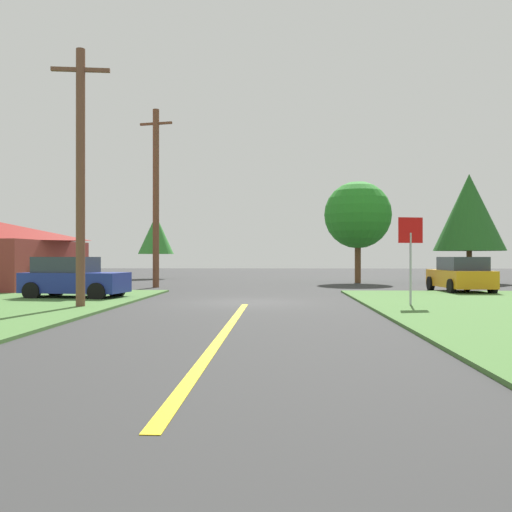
{
  "coord_description": "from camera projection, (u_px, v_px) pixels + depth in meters",
  "views": [
    {
      "loc": [
        1.17,
        -20.05,
        1.61
      ],
      "look_at": [
        0.13,
        4.82,
        1.66
      ],
      "focal_mm": 39.58,
      "sensor_mm": 36.0,
      "label": 1
    }
  ],
  "objects": [
    {
      "name": "oak_tree_right",
      "position": [
        156.0,
        235.0,
        42.12
      ],
      "size": [
        2.65,
        2.65,
        4.77
      ],
      "color": "brown",
      "rests_on": "ground"
    },
    {
      "name": "pine_tree_center",
      "position": [
        469.0,
        212.0,
        34.81
      ],
      "size": [
        4.32,
        4.32,
        6.76
      ],
      "color": "brown",
      "rests_on": "ground"
    },
    {
      "name": "utility_pole_near",
      "position": [
        81.0,
        175.0,
        17.59
      ],
      "size": [
        1.8,
        0.36,
        8.12
      ],
      "color": "brown",
      "rests_on": "ground"
    },
    {
      "name": "oak_tree_left",
      "position": [
        358.0,
        215.0,
        35.23
      ],
      "size": [
        4.18,
        4.18,
        6.35
      ],
      "color": "brown",
      "rests_on": "ground"
    },
    {
      "name": "lane_stripe_center",
      "position": [
        225.0,
        332.0,
        12.08
      ],
      "size": [
        0.2,
        14.0,
        0.01
      ],
      "primitive_type": "cube",
      "color": "yellow",
      "rests_on": "ground"
    },
    {
      "name": "parked_car_near_building",
      "position": [
        73.0,
        278.0,
        21.62
      ],
      "size": [
        4.05,
        2.38,
        1.62
      ],
      "rotation": [
        0.0,
        0.0,
        -0.14
      ],
      "color": "navy",
      "rests_on": "ground"
    },
    {
      "name": "ground_plane",
      "position": [
        247.0,
        302.0,
        20.07
      ],
      "size": [
        120.0,
        120.0,
        0.0
      ],
      "primitive_type": "plane",
      "color": "#323232"
    },
    {
      "name": "utility_pole_mid",
      "position": [
        156.0,
        197.0,
        29.92
      ],
      "size": [
        1.79,
        0.47,
        9.47
      ],
      "color": "brown",
      "rests_on": "ground"
    },
    {
      "name": "stop_sign",
      "position": [
        411.0,
        243.0,
        18.06
      ],
      "size": [
        0.81,
        0.21,
        2.89
      ],
      "rotation": [
        0.0,
        0.0,
        3.35
      ],
      "color": "#9EA0A8",
      "rests_on": "ground"
    },
    {
      "name": "car_on_crossroad",
      "position": [
        460.0,
        275.0,
        25.51
      ],
      "size": [
        2.09,
        4.44,
        1.62
      ],
      "rotation": [
        0.0,
        0.0,
        1.6
      ],
      "color": "orange",
      "rests_on": "ground"
    }
  ]
}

